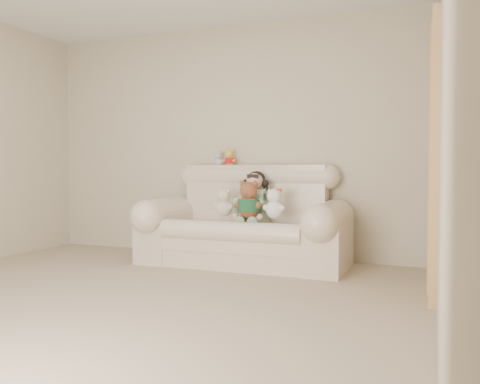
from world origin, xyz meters
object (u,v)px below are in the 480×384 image
sofa (244,215)px  seated_child (255,197)px  white_cat (274,200)px  cream_teddy (224,200)px  brown_teddy (249,196)px

sofa → seated_child: size_ratio=3.81×
white_cat → cream_teddy: bearing=176.9°
seated_child → white_cat: bearing=-28.2°
seated_child → brown_teddy: 0.23m
white_cat → cream_teddy: 0.55m
seated_child → cream_teddy: size_ratio=1.64×
sofa → white_cat: size_ratio=5.98×
cream_teddy → white_cat: bearing=-17.4°
seated_child → brown_teddy: (0.01, -0.23, 0.02)m
sofa → white_cat: sofa is taller
sofa → seated_child: 0.22m
brown_teddy → white_cat: 0.26m
brown_teddy → sofa: bearing=106.7°
seated_child → white_cat: seated_child is taller
sofa → seated_child: (0.10, 0.08, 0.18)m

